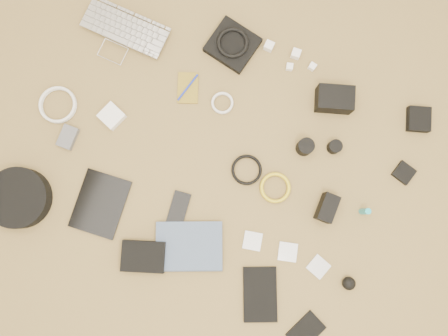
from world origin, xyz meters
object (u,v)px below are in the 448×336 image
at_px(phone, 179,208).
at_px(paperback, 189,271).
at_px(tablet, 100,204).
at_px(dslr_camera, 334,99).
at_px(headphone_case, 19,198).
at_px(laptop, 120,39).

xyz_separation_m(phone, paperback, (0.13, -0.20, 0.01)).
bearing_deg(tablet, dslr_camera, 41.56).
bearing_deg(headphone_case, tablet, 19.28).
relative_size(tablet, phone, 1.86).
bearing_deg(laptop, phone, -45.97).
xyz_separation_m(laptop, dslr_camera, (0.86, 0.10, 0.03)).
height_order(laptop, paperback, laptop).
bearing_deg(phone, laptop, 125.52).
distance_m(phone, headphone_case, 0.60).
distance_m(dslr_camera, paperback, 0.85).
bearing_deg(dslr_camera, paperback, -126.12).
relative_size(laptop, headphone_case, 1.48).
bearing_deg(laptop, tablet, -71.01).
distance_m(phone, paperback, 0.24).
relative_size(laptop, tablet, 1.47).
bearing_deg(headphone_case, phone, 19.86).
xyz_separation_m(laptop, headphone_case, (-0.08, -0.72, 0.02)).
xyz_separation_m(laptop, paperback, (0.62, -0.72, -0.00)).
xyz_separation_m(dslr_camera, paperback, (-0.25, -0.82, -0.03)).
bearing_deg(tablet, phone, 14.53).
bearing_deg(dslr_camera, laptop, 167.52).
relative_size(dslr_camera, paperback, 0.55).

